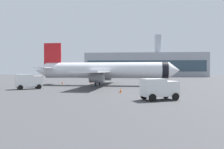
% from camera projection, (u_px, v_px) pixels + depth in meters
% --- Properties ---
extents(airplane_at_gate, '(35.75, 32.24, 10.50)m').
position_uv_depth(airplane_at_gate, '(105.00, 70.00, 51.49)').
color(airplane_at_gate, white).
rests_on(airplane_at_gate, ground).
extents(service_truck, '(5.18, 4.58, 2.90)m').
position_uv_depth(service_truck, '(28.00, 81.00, 41.36)').
color(service_truck, white).
rests_on(service_truck, ground).
extents(cargo_van, '(4.83, 3.67, 2.60)m').
position_uv_depth(cargo_van, '(159.00, 88.00, 25.72)').
color(cargo_van, white).
rests_on(cargo_van, ground).
extents(safety_cone_near, '(0.44, 0.44, 0.74)m').
position_uv_depth(safety_cone_near, '(63.00, 82.00, 58.50)').
color(safety_cone_near, '#F2590C').
rests_on(safety_cone_near, ground).
extents(safety_cone_mid, '(0.44, 0.44, 0.75)m').
position_uv_depth(safety_cone_mid, '(121.00, 90.00, 34.82)').
color(safety_cone_mid, '#F2590C').
rests_on(safety_cone_mid, ground).
extents(safety_cone_far, '(0.44, 0.44, 0.67)m').
position_uv_depth(safety_cone_far, '(91.00, 82.00, 60.47)').
color(safety_cone_far, '#F2590C').
rests_on(safety_cone_far, ground).
extents(terminal_building, '(73.15, 22.54, 26.47)m').
position_uv_depth(terminal_building, '(144.00, 65.00, 135.80)').
color(terminal_building, '#9EA3AD').
rests_on(terminal_building, ground).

